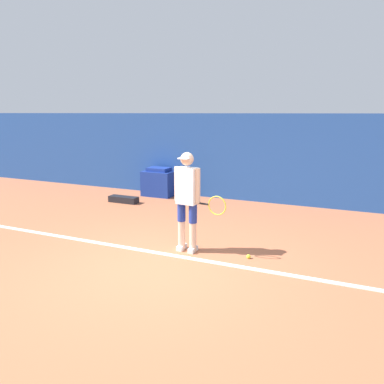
{
  "coord_description": "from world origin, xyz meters",
  "views": [
    {
      "loc": [
        2.64,
        -4.68,
        2.33
      ],
      "look_at": [
        0.11,
        1.05,
        0.99
      ],
      "focal_mm": 35.0,
      "sensor_mm": 36.0,
      "label": 1
    }
  ],
  "objects_px": {
    "tennis_player": "(188,197)",
    "tennis_ball": "(249,256)",
    "equipment_bag": "(124,199)",
    "covered_chair": "(159,182)"
  },
  "relations": [
    {
      "from": "tennis_player",
      "to": "tennis_ball",
      "type": "distance_m",
      "value": 1.39
    },
    {
      "from": "equipment_bag",
      "to": "tennis_ball",
      "type": "bearing_deg",
      "value": -31.07
    },
    {
      "from": "tennis_ball",
      "to": "covered_chair",
      "type": "height_order",
      "value": "covered_chair"
    },
    {
      "from": "covered_chair",
      "to": "tennis_player",
      "type": "bearing_deg",
      "value": -54.99
    },
    {
      "from": "tennis_ball",
      "to": "equipment_bag",
      "type": "bearing_deg",
      "value": 148.93
    },
    {
      "from": "tennis_player",
      "to": "equipment_bag",
      "type": "distance_m",
      "value": 4.02
    },
    {
      "from": "tennis_player",
      "to": "tennis_ball",
      "type": "xyz_separation_m",
      "value": [
        1.05,
        0.08,
        -0.91
      ]
    },
    {
      "from": "tennis_player",
      "to": "equipment_bag",
      "type": "bearing_deg",
      "value": 145.65
    },
    {
      "from": "tennis_player",
      "to": "equipment_bag",
      "type": "height_order",
      "value": "tennis_player"
    },
    {
      "from": "tennis_ball",
      "to": "tennis_player",
      "type": "bearing_deg",
      "value": -175.74
    }
  ]
}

